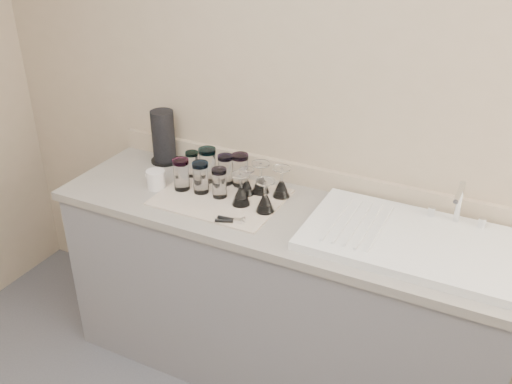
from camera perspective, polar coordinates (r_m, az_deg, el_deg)
The scene contains 19 objects.
room_envelope at distance 1.28m, azimuth -19.36°, elevation -0.74°, with size 3.54×3.50×2.52m.
counter_unit at distance 2.72m, azimuth 2.40°, elevation -10.24°, with size 2.06×0.62×0.90m.
sink_unit at distance 2.33m, azimuth 15.17°, elevation -4.60°, with size 0.82×0.50×0.22m.
dish_towel at distance 2.58m, azimuth -3.55°, elevation -0.51°, with size 0.55×0.42×0.01m, color silver.
tumbler_teal at distance 2.76m, azimuth -6.39°, elevation 2.84°, with size 0.06×0.06×0.12m.
tumbler_cyan at distance 2.69m, azimuth -4.85°, elevation 2.75°, with size 0.08×0.08×0.16m.
tumbler_purple at distance 2.67m, azimuth -3.06°, elevation 2.28°, with size 0.07×0.07×0.14m.
tumbler_magenta at distance 2.63m, azimuth -7.48°, elevation 1.78°, with size 0.08×0.08×0.15m.
tumbler_blue at distance 2.59m, azimuth -5.55°, elevation 1.48°, with size 0.07×0.07×0.15m.
tumbler_lavender at distance 2.55m, azimuth -3.68°, elevation 0.94°, with size 0.07×0.07×0.14m.
tumbler_extra at distance 2.65m, azimuth -1.59°, elevation 2.26°, with size 0.08×0.08×0.15m.
goblet_back_left at distance 2.59m, azimuth 0.47°, elevation 0.97°, with size 0.08×0.08×0.15m.
goblet_back_right at distance 2.56m, azimuth 2.54°, elevation 0.55°, with size 0.08×0.08×0.14m.
goblet_front_left at distance 2.49m, azimuth -1.52°, elevation -0.18°, with size 0.08×0.08×0.15m.
goblet_front_right at distance 2.44m, azimuth 0.91°, elevation -0.89°, with size 0.08×0.08×0.15m.
goblet_extra at distance 2.58m, azimuth -0.93°, elevation 0.64°, with size 0.07×0.07×0.12m.
can_opener at distance 2.38m, azimuth -2.54°, elevation -2.83°, with size 0.13×0.07×0.02m.
white_mug at distance 2.69m, azimuth -10.01°, elevation 1.26°, with size 0.13×0.11×0.09m.
paper_towel_roll at distance 2.91m, azimuth -9.24°, elevation 5.42°, with size 0.14×0.14×0.27m.
Camera 1 is at (0.86, -0.76, 2.14)m, focal length 40.00 mm.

